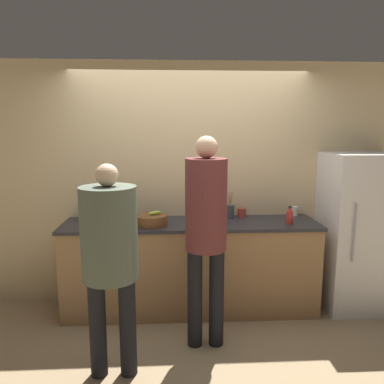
{
  "coord_description": "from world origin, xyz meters",
  "views": [
    {
      "loc": [
        -0.19,
        -3.38,
        1.9
      ],
      "look_at": [
        0.0,
        0.14,
        1.3
      ],
      "focal_mm": 35.0,
      "sensor_mm": 36.0,
      "label": 1
    }
  ],
  "objects_px": {
    "refrigerator": "(359,232)",
    "person_center": "(206,224)",
    "person_left": "(110,249)",
    "utensil_crock": "(230,211)",
    "bottle_green": "(197,209)",
    "fruit_bowl": "(151,220)",
    "cup_white": "(295,211)",
    "cup_red": "(242,213)",
    "bottle_red": "(290,217)"
  },
  "relations": [
    {
      "from": "bottle_red",
      "to": "cup_red",
      "type": "relative_size",
      "value": 1.91
    },
    {
      "from": "refrigerator",
      "to": "fruit_bowl",
      "type": "relative_size",
      "value": 5.04
    },
    {
      "from": "fruit_bowl",
      "to": "cup_red",
      "type": "bearing_deg",
      "value": 17.39
    },
    {
      "from": "person_center",
      "to": "cup_white",
      "type": "relative_size",
      "value": 18.63
    },
    {
      "from": "refrigerator",
      "to": "person_left",
      "type": "relative_size",
      "value": 1.0
    },
    {
      "from": "person_left",
      "to": "bottle_green",
      "type": "distance_m",
      "value": 1.47
    },
    {
      "from": "person_center",
      "to": "utensil_crock",
      "type": "relative_size",
      "value": 6.52
    },
    {
      "from": "refrigerator",
      "to": "cup_white",
      "type": "height_order",
      "value": "refrigerator"
    },
    {
      "from": "person_left",
      "to": "person_center",
      "type": "height_order",
      "value": "person_center"
    },
    {
      "from": "bottle_red",
      "to": "cup_red",
      "type": "distance_m",
      "value": 0.54
    },
    {
      "from": "bottle_red",
      "to": "cup_red",
      "type": "height_order",
      "value": "bottle_red"
    },
    {
      "from": "person_center",
      "to": "fruit_bowl",
      "type": "height_order",
      "value": "person_center"
    },
    {
      "from": "utensil_crock",
      "to": "fruit_bowl",
      "type": "bearing_deg",
      "value": -163.18
    },
    {
      "from": "person_left",
      "to": "fruit_bowl",
      "type": "bearing_deg",
      "value": 74.85
    },
    {
      "from": "cup_red",
      "to": "person_center",
      "type": "bearing_deg",
      "value": -118.22
    },
    {
      "from": "refrigerator",
      "to": "person_center",
      "type": "distance_m",
      "value": 1.83
    },
    {
      "from": "refrigerator",
      "to": "utensil_crock",
      "type": "xyz_separation_m",
      "value": [
        -1.35,
        0.17,
        0.2
      ]
    },
    {
      "from": "refrigerator",
      "to": "person_left",
      "type": "bearing_deg",
      "value": -157.05
    },
    {
      "from": "cup_red",
      "to": "utensil_crock",
      "type": "bearing_deg",
      "value": -159.21
    },
    {
      "from": "fruit_bowl",
      "to": "bottle_green",
      "type": "distance_m",
      "value": 0.58
    },
    {
      "from": "person_left",
      "to": "fruit_bowl",
      "type": "height_order",
      "value": "person_left"
    },
    {
      "from": "utensil_crock",
      "to": "bottle_red",
      "type": "bearing_deg",
      "value": -25.59
    },
    {
      "from": "fruit_bowl",
      "to": "bottle_green",
      "type": "bearing_deg",
      "value": 33.64
    },
    {
      "from": "person_center",
      "to": "cup_white",
      "type": "height_order",
      "value": "person_center"
    },
    {
      "from": "utensil_crock",
      "to": "person_center",
      "type": "bearing_deg",
      "value": -112.08
    },
    {
      "from": "person_center",
      "to": "bottle_red",
      "type": "distance_m",
      "value": 1.06
    },
    {
      "from": "refrigerator",
      "to": "utensil_crock",
      "type": "relative_size",
      "value": 5.84
    },
    {
      "from": "bottle_red",
      "to": "cup_red",
      "type": "xyz_separation_m",
      "value": [
        -0.43,
        0.32,
        -0.02
      ]
    },
    {
      "from": "person_left",
      "to": "refrigerator",
      "type": "bearing_deg",
      "value": 22.95
    },
    {
      "from": "refrigerator",
      "to": "cup_red",
      "type": "relative_size",
      "value": 17.45
    },
    {
      "from": "person_left",
      "to": "utensil_crock",
      "type": "bearing_deg",
      "value": 47.81
    },
    {
      "from": "person_center",
      "to": "fruit_bowl",
      "type": "relative_size",
      "value": 5.62
    },
    {
      "from": "person_center",
      "to": "cup_red",
      "type": "height_order",
      "value": "person_center"
    },
    {
      "from": "refrigerator",
      "to": "bottle_green",
      "type": "xyz_separation_m",
      "value": [
        -1.69,
        0.24,
        0.21
      ]
    },
    {
      "from": "refrigerator",
      "to": "fruit_bowl",
      "type": "bearing_deg",
      "value": -177.79
    },
    {
      "from": "fruit_bowl",
      "to": "bottle_red",
      "type": "xyz_separation_m",
      "value": [
        1.39,
        -0.02,
        0.02
      ]
    },
    {
      "from": "bottle_green",
      "to": "cup_white",
      "type": "distance_m",
      "value": 1.08
    },
    {
      "from": "fruit_bowl",
      "to": "person_left",
      "type": "bearing_deg",
      "value": -105.15
    },
    {
      "from": "refrigerator",
      "to": "fruit_bowl",
      "type": "distance_m",
      "value": 2.18
    },
    {
      "from": "refrigerator",
      "to": "bottle_green",
      "type": "relative_size",
      "value": 7.43
    },
    {
      "from": "bottle_red",
      "to": "utensil_crock",
      "type": "bearing_deg",
      "value": 154.41
    },
    {
      "from": "person_left",
      "to": "cup_white",
      "type": "bearing_deg",
      "value": 35.18
    },
    {
      "from": "fruit_bowl",
      "to": "bottle_red",
      "type": "relative_size",
      "value": 1.82
    },
    {
      "from": "refrigerator",
      "to": "cup_red",
      "type": "distance_m",
      "value": 1.24
    },
    {
      "from": "fruit_bowl",
      "to": "utensil_crock",
      "type": "distance_m",
      "value": 0.86
    },
    {
      "from": "bottle_green",
      "to": "cup_red",
      "type": "relative_size",
      "value": 2.35
    },
    {
      "from": "utensil_crock",
      "to": "cup_red",
      "type": "distance_m",
      "value": 0.15
    },
    {
      "from": "person_center",
      "to": "cup_white",
      "type": "distance_m",
      "value": 1.41
    },
    {
      "from": "person_left",
      "to": "bottle_green",
      "type": "bearing_deg",
      "value": 59.74
    },
    {
      "from": "refrigerator",
      "to": "bottle_green",
      "type": "distance_m",
      "value": 1.72
    }
  ]
}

